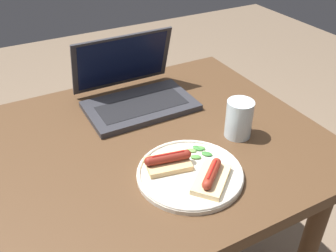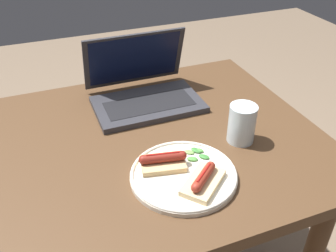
# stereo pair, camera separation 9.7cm
# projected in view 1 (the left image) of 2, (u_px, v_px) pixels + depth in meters

# --- Properties ---
(desk) EXTENTS (1.02, 0.78, 0.78)m
(desk) POSITION_uv_depth(u_px,v_px,m) (138.00, 175.00, 1.07)
(desk) COLOR #4C331E
(desk) RESTS_ON ground_plane
(laptop) EXTENTS (0.33, 0.26, 0.20)m
(laptop) POSITION_uv_depth(u_px,v_px,m) (135.00, 92.00, 1.17)
(laptop) COLOR #2D2D33
(laptop) RESTS_ON desk
(plate) EXTENTS (0.26, 0.26, 0.02)m
(plate) POSITION_uv_depth(u_px,v_px,m) (190.00, 173.00, 0.90)
(plate) COLOR silver
(plate) RESTS_ON desk
(sausage_toast_left) EXTENTS (0.12, 0.09, 0.04)m
(sausage_toast_left) POSITION_uv_depth(u_px,v_px,m) (168.00, 161.00, 0.91)
(sausage_toast_left) COLOR tan
(sausage_toast_left) RESTS_ON plate
(sausage_toast_middle) EXTENTS (0.13, 0.13, 0.04)m
(sausage_toast_middle) POSITION_uv_depth(u_px,v_px,m) (212.00, 177.00, 0.86)
(sausage_toast_middle) COLOR #D6B784
(sausage_toast_middle) RESTS_ON plate
(salad_pile) EXTENTS (0.06, 0.06, 0.01)m
(salad_pile) POSITION_uv_depth(u_px,v_px,m) (199.00, 152.00, 0.96)
(salad_pile) COLOR #387A33
(salad_pile) RESTS_ON plate
(drinking_glass) EXTENTS (0.07, 0.07, 0.11)m
(drinking_glass) POSITION_uv_depth(u_px,v_px,m) (239.00, 119.00, 1.02)
(drinking_glass) COLOR silver
(drinking_glass) RESTS_ON desk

